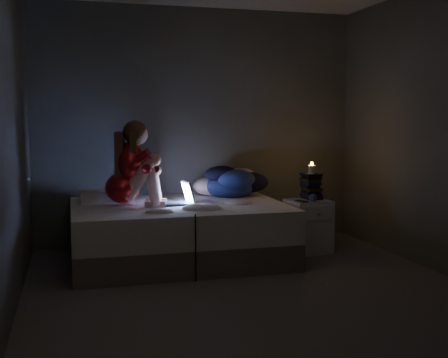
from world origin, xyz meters
name	(u,v)px	position (x,y,z in m)	size (l,w,h in m)	color
floor	(250,290)	(0.00, 0.00, -0.01)	(3.60, 3.80, 0.02)	#4C4847
wall_back	(198,126)	(0.00, 1.91, 1.30)	(3.60, 0.02, 2.60)	#3E403B
wall_front	(375,137)	(0.00, -1.91, 1.30)	(3.60, 0.02, 2.60)	#3E403B
wall_left	(9,131)	(-1.81, 0.00, 1.30)	(0.02, 3.80, 2.60)	#3E403B
wall_right	(447,129)	(1.81, 0.00, 1.30)	(0.02, 3.80, 2.60)	#3E403B
bed	(179,232)	(-0.39, 1.10, 0.28)	(2.04, 1.53, 0.56)	beige
pillow	(101,196)	(-1.11, 1.40, 0.62)	(0.40, 0.28, 0.12)	silver
woman	(122,163)	(-0.93, 1.08, 0.97)	(0.51, 0.33, 0.82)	#9F0A13
laptop	(175,193)	(-0.43, 1.03, 0.68)	(0.33, 0.23, 0.23)	black
clothes_pile	(230,180)	(0.24, 1.46, 0.73)	(0.57, 0.46, 0.34)	navy
nightstand	(308,226)	(0.97, 1.07, 0.27)	(0.41, 0.37, 0.55)	silver
book_stack	(311,186)	(1.03, 1.13, 0.69)	(0.19, 0.25, 0.28)	black
candle	(312,169)	(1.03, 1.13, 0.87)	(0.07, 0.07, 0.08)	beige
phone	(300,201)	(0.84, 0.98, 0.55)	(0.07, 0.14, 0.01)	black
blue_orb	(312,198)	(0.96, 0.96, 0.59)	(0.08, 0.08, 0.08)	#2A4E77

